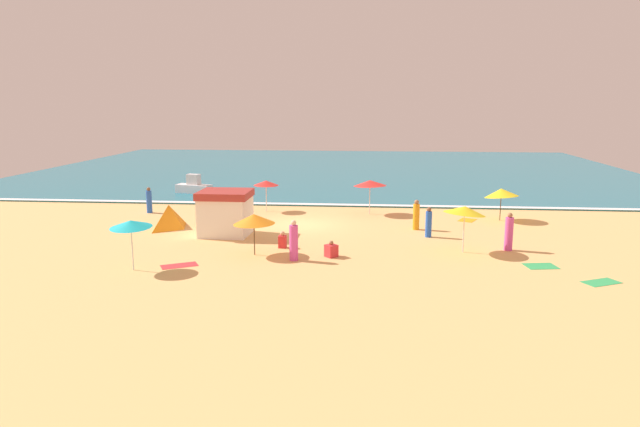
{
  "coord_description": "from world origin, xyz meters",
  "views": [
    {
      "loc": [
        4.03,
        -32.43,
        7.01
      ],
      "look_at": [
        1.09,
        -0.59,
        0.8
      ],
      "focal_mm": 32.39,
      "sensor_mm": 36.0,
      "label": 1
    }
  ],
  "objects": [
    {
      "name": "beach_tent",
      "position": [
        -7.35,
        -1.57,
        0.67
      ],
      "size": [
        2.04,
        2.5,
        1.34
      ],
      "color": "orange",
      "rests_on": "ground_plane"
    },
    {
      "name": "ocean_water",
      "position": [
        0.0,
        28.0,
        0.05
      ],
      "size": [
        60.0,
        44.0,
        0.1
      ],
      "primitive_type": "cube",
      "color": "teal",
      "rests_on": "ground_plane"
    },
    {
      "name": "small_boat_0",
      "position": [
        -9.68,
        10.43,
        0.57
      ],
      "size": [
        2.93,
        1.7,
        1.45
      ],
      "color": "white",
      "rests_on": "ocean_water"
    },
    {
      "name": "beach_towel_2",
      "position": [
        13.09,
        -9.68,
        0.01
      ],
      "size": [
        1.67,
        1.36,
        0.01
      ],
      "color": "green",
      "rests_on": "ground_plane"
    },
    {
      "name": "wave_breaker_foam",
      "position": [
        0.0,
        6.3,
        0.1
      ],
      "size": [
        57.0,
        0.7,
        0.01
      ],
      "primitive_type": "cube",
      "color": "white",
      "rests_on": "ocean_water"
    },
    {
      "name": "beach_umbrella_4",
      "position": [
        -2.83,
        3.98,
        1.85
      ],
      "size": [
        2.29,
        2.29,
        2.03
      ],
      "color": "silver",
      "rests_on": "ground_plane"
    },
    {
      "name": "beachgoer_6",
      "position": [
        -0.31,
        -5.36,
        0.36
      ],
      "size": [
        0.38,
        0.38,
        0.82
      ],
      "color": "red",
      "rests_on": "ground_plane"
    },
    {
      "name": "beach_umbrella_2",
      "position": [
        11.67,
        2.35,
        1.69
      ],
      "size": [
        2.83,
        2.83,
        2.05
      ],
      "color": "#4C3823",
      "rests_on": "ground_plane"
    },
    {
      "name": "beachgoer_0",
      "position": [
        6.47,
        -0.65,
        0.79
      ],
      "size": [
        0.36,
        0.36,
        1.68
      ],
      "color": "orange",
      "rests_on": "ground_plane"
    },
    {
      "name": "beachgoer_5",
      "position": [
        6.99,
        -2.43,
        0.76
      ],
      "size": [
        0.42,
        0.42,
        1.6
      ],
      "color": "blue",
      "rests_on": "ground_plane"
    },
    {
      "name": "beach_towel_0",
      "position": [
        11.35,
        -7.56,
        0.01
      ],
      "size": [
        1.48,
        1.19,
        0.01
      ],
      "color": "green",
      "rests_on": "ground_plane"
    },
    {
      "name": "beachgoer_2",
      "position": [
        2.19,
        -6.84,
        0.31
      ],
      "size": [
        0.68,
        0.68,
        0.77
      ],
      "color": "red",
      "rests_on": "ground_plane"
    },
    {
      "name": "beachgoer_1",
      "position": [
        10.55,
        -4.87,
        0.85
      ],
      "size": [
        0.53,
        0.53,
        1.84
      ],
      "color": "#D84CA5",
      "rests_on": "ground_plane"
    },
    {
      "name": "beach_umbrella_5",
      "position": [
        8.34,
        -5.45,
        2.03
      ],
      "size": [
        2.7,
        2.69,
        2.33
      ],
      "color": "silver",
      "rests_on": "ground_plane"
    },
    {
      "name": "lifeguard_cabana",
      "position": [
        -3.75,
        -2.9,
        1.22
      ],
      "size": [
        2.68,
        2.46,
        2.39
      ],
      "color": "white",
      "rests_on": "ground_plane"
    },
    {
      "name": "beach_umbrella_3",
      "position": [
        -6.0,
        -9.74,
        2.0
      ],
      "size": [
        1.95,
        1.96,
        2.21
      ],
      "color": "silver",
      "rests_on": "ground_plane"
    },
    {
      "name": "beachgoer_4",
      "position": [
        0.55,
        -7.58,
        0.86
      ],
      "size": [
        0.46,
        0.46,
        1.84
      ],
      "color": "#D84CA5",
      "rests_on": "ground_plane"
    },
    {
      "name": "ground_plane",
      "position": [
        0.0,
        0.0,
        0.0
      ],
      "size": [
        60.0,
        60.0,
        0.0
      ],
      "primitive_type": "plane",
      "color": "#E5B26B"
    },
    {
      "name": "beach_umbrella_0",
      "position": [
        3.85,
        3.65,
        1.98
      ],
      "size": [
        2.85,
        2.84,
        2.21
      ],
      "color": "silver",
      "rests_on": "ground_plane"
    },
    {
      "name": "beachgoer_3",
      "position": [
        -10.21,
        2.76,
        0.77
      ],
      "size": [
        0.49,
        0.49,
        1.65
      ],
      "color": "blue",
      "rests_on": "ground_plane"
    },
    {
      "name": "beach_towel_1",
      "position": [
        -4.29,
        -8.91,
        0.01
      ],
      "size": [
        1.72,
        1.4,
        0.01
      ],
      "color": "red",
      "rests_on": "ground_plane"
    },
    {
      "name": "beach_umbrella_1",
      "position": [
        -1.39,
        -6.82,
        1.7
      ],
      "size": [
        2.27,
        2.26,
        1.97
      ],
      "color": "#4C3823",
      "rests_on": "ground_plane"
    },
    {
      "name": "beach_towel_3",
      "position": [
        9.73,
        2.21,
        0.01
      ],
      "size": [
        1.3,
        1.43,
        0.01
      ],
      "color": "orange",
      "rests_on": "ground_plane"
    }
  ]
}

